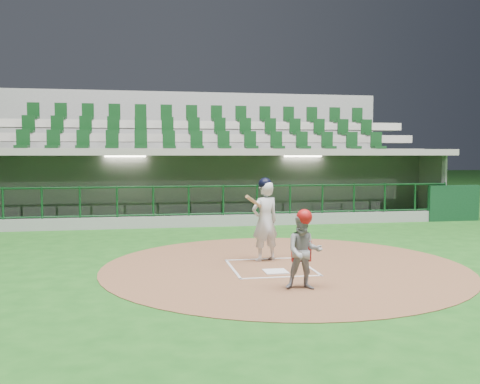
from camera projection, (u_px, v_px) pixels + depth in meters
name	position (u px, v px, depth m)	size (l,w,h in m)	color
ground	(267.00, 265.00, 10.76)	(120.00, 120.00, 0.00)	#184D16
dirt_circle	(284.00, 266.00, 10.62)	(7.20, 7.20, 0.01)	brown
home_plate	(276.00, 271.00, 10.07)	(0.43, 0.43, 0.02)	white
batter_box_chalk	(271.00, 267.00, 10.46)	(1.55, 1.80, 0.01)	silver
dugout_structure	(222.00, 191.00, 18.40)	(16.40, 3.70, 3.00)	slate
seating_deck	(205.00, 175.00, 21.36)	(17.00, 6.72, 5.15)	slate
batter	(265.00, 219.00, 11.09)	(0.89, 0.92, 1.74)	silver
catcher	(304.00, 250.00, 8.75)	(0.69, 0.58, 1.32)	gray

